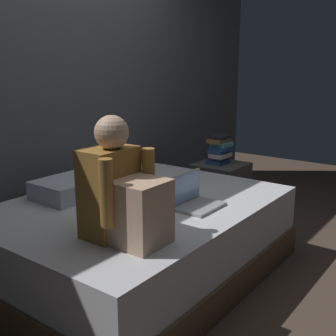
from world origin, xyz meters
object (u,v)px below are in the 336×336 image
(nightstand, at_px, (220,191))
(laptop, at_px, (194,199))
(book_stack, at_px, (220,149))
(pillow, at_px, (76,186))
(person_sitting, at_px, (122,193))
(bed, at_px, (139,238))

(nightstand, bearing_deg, laptop, -158.16)
(nightstand, height_order, book_stack, book_stack)
(laptop, bearing_deg, pillow, 109.80)
(nightstand, height_order, person_sitting, person_sitting)
(nightstand, distance_m, pillow, 1.53)
(nightstand, xyz_separation_m, laptop, (-1.17, -0.47, 0.32))
(bed, bearing_deg, person_sitting, -147.04)
(nightstand, bearing_deg, book_stack, 91.28)
(laptop, bearing_deg, bed, 110.35)
(nightstand, xyz_separation_m, book_stack, (-0.00, 0.01, 0.40))
(bed, distance_m, pillow, 0.58)
(bed, xyz_separation_m, book_stack, (1.30, 0.12, 0.41))
(laptop, height_order, pillow, laptop)
(bed, height_order, pillow, pillow)
(bed, relative_size, nightstand, 3.74)
(laptop, distance_m, pillow, 0.86)
(nightstand, relative_size, person_sitting, 0.82)
(nightstand, height_order, laptop, laptop)
(nightstand, distance_m, book_stack, 0.40)
(bed, height_order, laptop, laptop)
(person_sitting, distance_m, pillow, 0.89)
(laptop, relative_size, pillow, 0.57)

